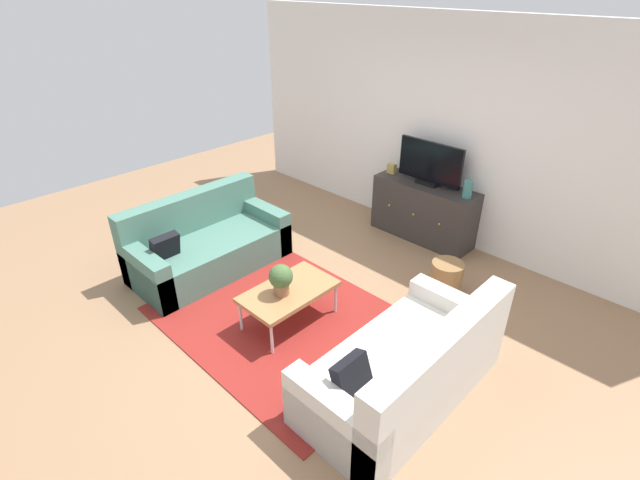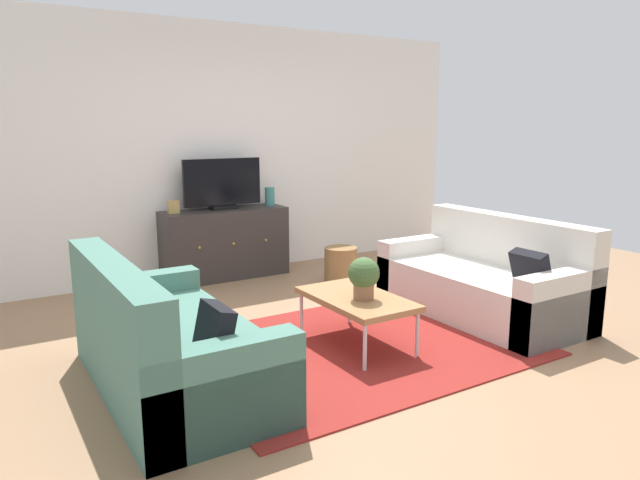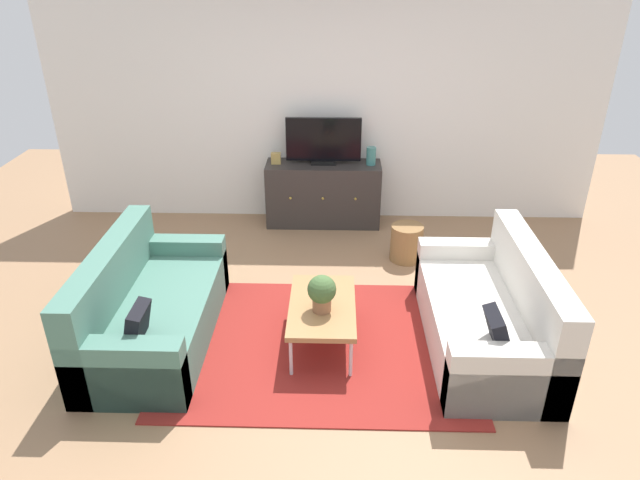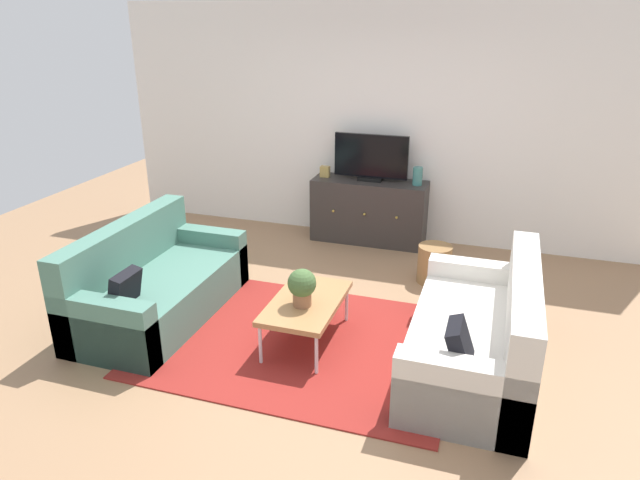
% 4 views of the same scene
% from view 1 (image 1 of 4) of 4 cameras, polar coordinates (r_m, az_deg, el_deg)
% --- Properties ---
extents(ground_plane, '(10.00, 10.00, 0.00)m').
position_cam_1_polar(ground_plane, '(4.84, -2.90, -9.04)').
color(ground_plane, '#997251').
extents(wall_back, '(6.40, 0.12, 2.70)m').
position_cam_1_polar(wall_back, '(6.04, 15.15, 12.56)').
color(wall_back, white).
rests_on(wall_back, ground_plane).
extents(area_rug, '(2.50, 1.90, 0.01)m').
position_cam_1_polar(area_rug, '(4.76, -4.24, -9.78)').
color(area_rug, maroon).
rests_on(area_rug, ground_plane).
extents(couch_left_side, '(0.88, 1.77, 0.85)m').
position_cam_1_polar(couch_left_side, '(5.61, -13.86, -0.59)').
color(couch_left_side, '#4C7A6B').
rests_on(couch_left_side, ground_plane).
extents(couch_right_side, '(0.88, 1.77, 0.85)m').
position_cam_1_polar(couch_right_side, '(3.91, 10.94, -15.64)').
color(couch_right_side, silver).
rests_on(couch_right_side, ground_plane).
extents(coffee_table, '(0.54, 0.93, 0.39)m').
position_cam_1_polar(coffee_table, '(4.55, -3.84, -6.39)').
color(coffee_table, '#A37547').
rests_on(coffee_table, ground_plane).
extents(potted_plant, '(0.23, 0.23, 0.31)m').
position_cam_1_polar(potted_plant, '(4.38, -4.80, -4.71)').
color(potted_plant, '#936042').
rests_on(potted_plant, coffee_table).
extents(tv_console, '(1.34, 0.47, 0.75)m').
position_cam_1_polar(tv_console, '(6.17, 12.52, 3.45)').
color(tv_console, '#332D2B').
rests_on(tv_console, ground_plane).
extents(flat_screen_tv, '(0.86, 0.16, 0.54)m').
position_cam_1_polar(flat_screen_tv, '(5.94, 13.30, 9.05)').
color(flat_screen_tv, black).
rests_on(flat_screen_tv, tv_console).
extents(glass_vase, '(0.11, 0.11, 0.21)m').
position_cam_1_polar(glass_vase, '(5.74, 17.61, 5.95)').
color(glass_vase, teal).
rests_on(glass_vase, tv_console).
extents(mantel_clock, '(0.11, 0.07, 0.13)m').
position_cam_1_polar(mantel_clock, '(6.27, 8.74, 8.64)').
color(mantel_clock, tan).
rests_on(mantel_clock, tv_console).
extents(wicker_basket, '(0.34, 0.34, 0.39)m').
position_cam_1_polar(wicker_basket, '(5.19, 15.14, -4.59)').
color(wicker_basket, olive).
rests_on(wicker_basket, ground_plane).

